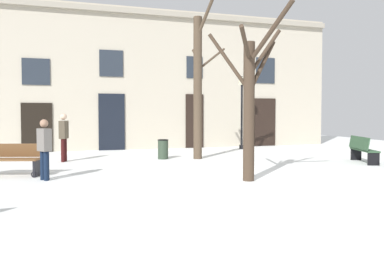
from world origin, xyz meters
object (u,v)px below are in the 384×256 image
(streetlamp, at_px, (242,104))
(bench_near_center_tree, at_px, (5,159))
(tree_foreground, at_px, (250,98))
(litter_bin, at_px, (163,149))
(bench_near_lamp, at_px, (363,149))
(person_strolling, at_px, (44,147))
(tree_near_facade, at_px, (198,83))
(person_by_shop_door, at_px, (64,135))

(streetlamp, xyz_separation_m, bench_near_center_tree, (-9.43, -5.25, -1.69))
(tree_foreground, bearing_deg, litter_bin, 103.18)
(streetlamp, relative_size, bench_near_lamp, 2.18)
(person_strolling, bearing_deg, tree_near_facade, 88.59)
(tree_near_facade, distance_m, bench_near_center_tree, 7.09)
(tree_foreground, xyz_separation_m, bench_near_center_tree, (-6.16, 2.54, -1.64))
(person_by_shop_door, distance_m, person_strolling, 3.74)
(tree_near_facade, relative_size, bench_near_center_tree, 3.20)
(bench_near_lamp, distance_m, person_strolling, 10.41)
(bench_near_lamp, bearing_deg, bench_near_center_tree, 106.29)
(streetlamp, distance_m, person_strolling, 10.46)
(bench_near_center_tree, distance_m, bench_near_lamp, 11.50)
(litter_bin, relative_size, person_by_shop_door, 0.43)
(bench_near_lamp, xyz_separation_m, person_by_shop_door, (-10.09, 3.25, 0.49))
(bench_near_lamp, bearing_deg, tree_foreground, 129.86)
(person_by_shop_door, bearing_deg, bench_near_center_tree, 172.34)
(tree_foreground, relative_size, litter_bin, 5.80)
(tree_foreground, height_order, litter_bin, tree_foreground)
(litter_bin, bearing_deg, person_strolling, -137.98)
(tree_near_facade, xyz_separation_m, person_strolling, (-5.18, -3.19, -2.01))
(streetlamp, distance_m, litter_bin, 5.51)
(streetlamp, bearing_deg, tree_foreground, -112.74)
(streetlamp, relative_size, bench_near_center_tree, 1.82)
(bench_near_lamp, relative_size, person_by_shop_door, 0.94)
(person_strolling, bearing_deg, litter_bin, 98.99)
(litter_bin, distance_m, person_by_shop_door, 3.63)
(litter_bin, distance_m, bench_near_lamp, 7.19)
(tree_foreground, relative_size, person_by_shop_door, 2.49)
(bench_near_lamp, bearing_deg, streetlamp, 38.44)
(bench_near_center_tree, bearing_deg, tree_near_facade, 34.76)
(bench_near_center_tree, height_order, person_strolling, person_strolling)
(tree_foreground, bearing_deg, bench_near_center_tree, 157.63)
(streetlamp, bearing_deg, litter_bin, -148.79)
(litter_bin, height_order, person_by_shop_door, person_by_shop_door)
(bench_near_center_tree, distance_m, person_strolling, 1.50)
(tree_foreground, bearing_deg, bench_near_lamp, 21.25)
(tree_foreground, bearing_deg, tree_near_facade, 88.58)
(tree_near_facade, bearing_deg, tree_foreground, -91.42)
(tree_near_facade, xyz_separation_m, streetlamp, (3.15, 3.00, -0.70))
(person_strolling, bearing_deg, bench_near_lamp, 59.56)
(tree_foreground, xyz_separation_m, person_strolling, (-5.07, 1.60, -1.26))
(streetlamp, bearing_deg, person_strolling, -143.38)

